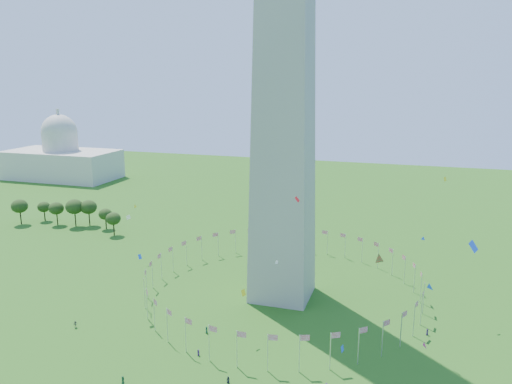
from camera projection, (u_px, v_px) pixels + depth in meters
The scene contains 4 objects.
flag_ring at pixel (282, 281), 148.15m from camera, with size 80.24×80.24×9.00m.
capitol_building at pixel (60, 143), 317.57m from camera, with size 70.00×35.00×46.00m, color beige, non-canonical shape.
kites_aloft at pixel (323, 266), 116.33m from camera, with size 125.67×79.55×37.37m.
tree_line_west at pixel (69, 215), 217.15m from camera, with size 54.99×15.43×11.87m.
Camera 1 is at (34.19, -84.40, 63.50)m, focal length 35.00 mm.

